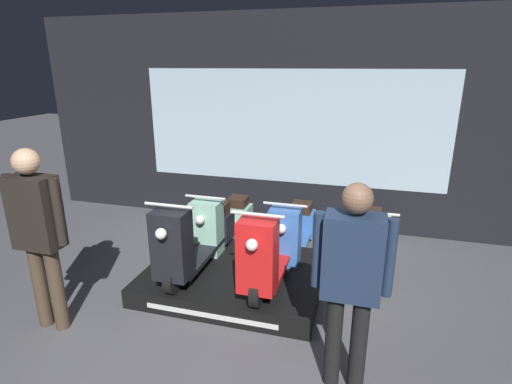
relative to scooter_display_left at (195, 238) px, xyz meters
name	(u,v)px	position (x,y,z in m)	size (l,w,h in m)	color
shop_wall_back	(290,124)	(0.66, 2.15, 1.02)	(8.35, 0.09, 3.20)	black
display_platform	(235,277)	(0.45, 0.07, -0.47)	(1.98, 1.55, 0.21)	black
scooter_display_left	(195,238)	(0.00, 0.00, 0.00)	(0.51, 1.67, 0.96)	black
scooter_display_right	(271,247)	(0.89, 0.00, 0.00)	(0.51, 1.67, 0.96)	black
scooter_backrow_0	(223,225)	(-0.01, 0.92, -0.21)	(0.51, 1.67, 0.96)	black
scooter_backrow_1	(293,233)	(0.96, 0.92, -0.21)	(0.51, 1.67, 0.96)	black
scooter_backrow_2	(370,242)	(1.94, 0.92, -0.21)	(0.51, 1.67, 0.96)	black
person_left_browsing	(38,226)	(-1.02, -1.13, 0.48)	(0.58, 0.24, 1.78)	#473828
person_right_browsing	(351,274)	(1.77, -1.13, 0.42)	(0.59, 0.24, 1.69)	black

